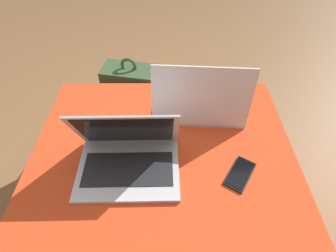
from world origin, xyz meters
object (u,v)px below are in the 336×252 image
cell_phone (241,174)px  backpack (135,103)px  laptop_far (200,102)px  laptop_near (129,156)px

cell_phone → backpack: 0.83m
laptop_far → backpack: size_ratio=0.73×
laptop_near → laptop_far: (0.27, 0.28, 0.00)m
laptop_near → backpack: bearing=94.6°
laptop_near → backpack: size_ratio=0.67×
cell_phone → backpack: backpack is taller
laptop_near → cell_phone: (0.39, -0.04, -0.05)m
laptop_near → backpack: (-0.06, 0.61, -0.29)m
laptop_near → cell_phone: laptop_near is taller
backpack → laptop_far: bearing=145.9°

